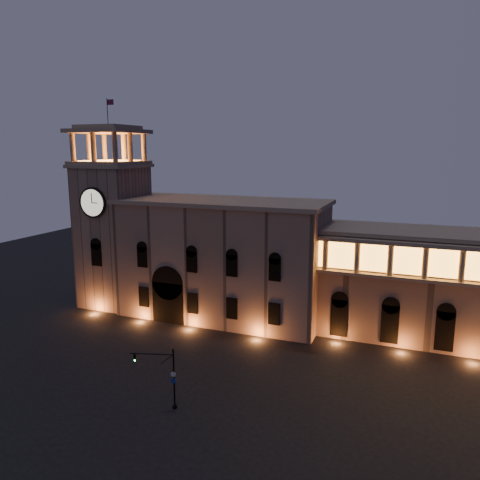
{
  "coord_description": "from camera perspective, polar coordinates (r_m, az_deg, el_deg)",
  "views": [
    {
      "loc": [
        25.11,
        -40.18,
        24.8
      ],
      "look_at": [
        3.16,
        16.0,
        13.07
      ],
      "focal_mm": 35.0,
      "sensor_mm": 36.0,
      "label": 1
    }
  ],
  "objects": [
    {
      "name": "clock_tower",
      "position": [
        77.28,
        -15.17,
        1.46
      ],
      "size": [
        9.8,
        9.8,
        32.4
      ],
      "color": "#91745F",
      "rests_on": "ground"
    },
    {
      "name": "ground",
      "position": [
        53.48,
        -9.85,
        -16.8
      ],
      "size": [
        160.0,
        160.0,
        0.0
      ],
      "primitive_type": "plane",
      "color": "black",
      "rests_on": "ground"
    },
    {
      "name": "traffic_light",
      "position": [
        47.48,
        -8.98,
        -16.15
      ],
      "size": [
        4.34,
        1.51,
        6.17
      ],
      "rotation": [
        0.0,
        0.0,
        0.29
      ],
      "color": "black",
      "rests_on": "ground"
    },
    {
      "name": "government_building",
      "position": [
        69.67,
        -2.23,
        -2.3
      ],
      "size": [
        30.8,
        12.8,
        17.6
      ],
      "color": "#91745F",
      "rests_on": "ground"
    },
    {
      "name": "colonnade_wing",
      "position": [
        66.8,
        26.57,
        -5.35
      ],
      "size": [
        40.6,
        11.5,
        14.5
      ],
      "color": "#8B6E59",
      "rests_on": "ground"
    }
  ]
}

